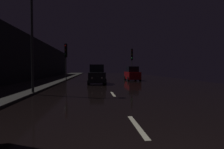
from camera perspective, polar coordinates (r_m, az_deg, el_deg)
ground at (r=26.78m, az=-3.13°, el=-1.86°), size 27.37×84.00×0.02m
sidewalk_left at (r=27.45m, az=-18.94°, el=-1.69°), size 4.40×84.00×0.15m
building_facade_left at (r=24.84m, az=-26.72°, el=4.86°), size 0.80×63.00×6.23m
lane_centerline at (r=16.19m, az=-1.27°, el=-4.28°), size 0.16×24.44×0.01m
traffic_light_far_left at (r=25.81m, az=-14.66°, el=6.50°), size 0.35×0.48×5.25m
traffic_light_far_right at (r=30.48m, az=6.41°, el=5.65°), size 0.32×0.47×5.12m
streetlamp_overhead at (r=13.30m, az=-22.66°, el=16.95°), size 1.70×0.44×8.03m
car_approaching_headlights at (r=20.41m, az=-4.99°, el=-0.18°), size 2.02×4.38×2.21m
car_parked_right_far at (r=26.32m, az=6.55°, el=0.14°), size 1.89×4.09×2.06m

